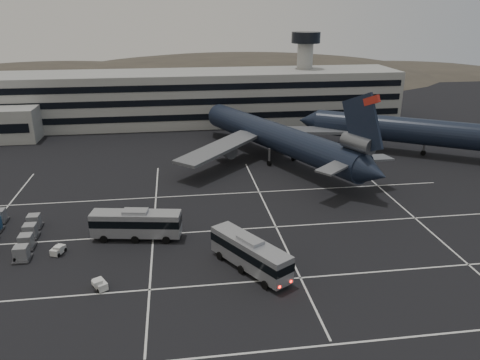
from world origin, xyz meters
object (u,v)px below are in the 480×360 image
(bus_far, at_px, (136,223))
(uld_cluster, at_px, (6,236))
(trijet_main, at_px, (278,137))
(tug_a, at_px, (58,250))
(bus_near, at_px, (250,253))

(bus_far, relative_size, uld_cluster, 0.82)
(trijet_main, bearing_deg, tug_a, -162.01)
(bus_near, relative_size, uld_cluster, 0.78)
(bus_near, distance_m, uld_cluster, 34.51)
(bus_near, bearing_deg, uld_cluster, 128.45)
(bus_near, relative_size, bus_far, 0.95)
(tug_a, bearing_deg, uld_cluster, 172.08)
(tug_a, bearing_deg, trijet_main, 64.70)
(bus_near, distance_m, bus_far, 17.83)
(bus_near, height_order, bus_far, bus_near)
(bus_near, xyz_separation_m, tug_a, (-24.60, 7.45, -1.83))
(trijet_main, height_order, tug_a, trijet_main)
(uld_cluster, bearing_deg, tug_a, -29.91)
(trijet_main, xyz_separation_m, tug_a, (-37.22, -34.34, -4.66))
(uld_cluster, bearing_deg, bus_near, -20.21)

